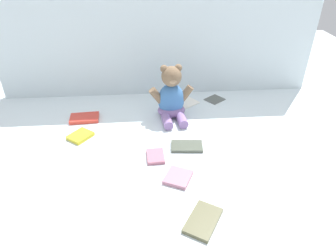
{
  "coord_description": "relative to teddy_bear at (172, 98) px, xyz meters",
  "views": [
    {
      "loc": [
        -0.07,
        -1.15,
        0.78
      ],
      "look_at": [
        0.02,
        -0.1,
        0.1
      ],
      "focal_mm": 32.52,
      "sensor_mm": 36.0,
      "label": 1
    }
  ],
  "objects": [
    {
      "name": "book_case_2",
      "position": [
        0.25,
        0.15,
        -0.09
      ],
      "size": [
        0.12,
        0.12,
        0.01
      ],
      "primitive_type": "cube",
      "rotation": [
        0.0,
        0.0,
        2.22
      ],
      "color": "#525751",
      "rests_on": "ground_plane"
    },
    {
      "name": "teddy_bear",
      "position": [
        0.0,
        0.0,
        0.0
      ],
      "size": [
        0.22,
        0.2,
        0.26
      ],
      "rotation": [
        0.0,
        0.0,
        0.09
      ],
      "color": "#3F72B2",
      "rests_on": "ground_plane"
    },
    {
      "name": "book_case_7",
      "position": [
        -0.42,
        -0.16,
        -0.09
      ],
      "size": [
        0.12,
        0.13,
        0.02
      ],
      "primitive_type": "cube",
      "rotation": [
        0.0,
        0.0,
        2.47
      ],
      "color": "gold",
      "rests_on": "ground_plane"
    },
    {
      "name": "book_case_1",
      "position": [
        0.04,
        -0.67,
        -0.09
      ],
      "size": [
        0.15,
        0.16,
        0.01
      ],
      "primitive_type": "cube",
      "rotation": [
        0.0,
        0.0,
        2.59
      ],
      "color": "brown",
      "rests_on": "ground_plane"
    },
    {
      "name": "book_case_6",
      "position": [
        -0.43,
        -0.0,
        -0.09
      ],
      "size": [
        0.14,
        0.1,
        0.02
      ],
      "primitive_type": "cube",
      "rotation": [
        0.0,
        0.0,
        4.78
      ],
      "color": "red",
      "rests_on": "ground_plane"
    },
    {
      "name": "backdrop_drape",
      "position": [
        -0.05,
        0.27,
        0.24
      ],
      "size": [
        1.68,
        0.03,
        0.69
      ],
      "primitive_type": "cube",
      "color": "silver",
      "rests_on": "ground_plane"
    },
    {
      "name": "book_case_3",
      "position": [
        0.04,
        -0.27,
        -0.09
      ],
      "size": [
        0.14,
        0.09,
        0.01
      ],
      "primitive_type": "cube",
      "rotation": [
        0.0,
        0.0,
        4.62
      ],
      "color": "#4F5649",
      "rests_on": "ground_plane"
    },
    {
      "name": "book_case_5",
      "position": [
        -0.02,
        -0.46,
        -0.09
      ],
      "size": [
        0.12,
        0.13,
        0.02
      ],
      "primitive_type": "cube",
      "rotation": [
        0.0,
        0.0,
        2.7
      ],
      "color": "#B27489",
      "rests_on": "ground_plane"
    },
    {
      "name": "book_case_4",
      "position": [
        0.09,
        0.12,
        -0.09
      ],
      "size": [
        0.16,
        0.15,
        0.01
      ],
      "primitive_type": "cube",
      "rotation": [
        0.0,
        0.0,
        5.33
      ],
      "color": "white",
      "rests_on": "ground_plane"
    },
    {
      "name": "ground_plane",
      "position": [
        -0.05,
        -0.15,
        -0.1
      ],
      "size": [
        3.2,
        3.2,
        0.0
      ],
      "primitive_type": "plane",
      "color": "silver"
    },
    {
      "name": "book_case_0",
      "position": [
        -0.09,
        -0.33,
        -0.09
      ],
      "size": [
        0.07,
        0.09,
        0.01
      ],
      "primitive_type": "cube",
      "rotation": [
        0.0,
        0.0,
        0.05
      ],
      "color": "#B6697F",
      "rests_on": "ground_plane"
    }
  ]
}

